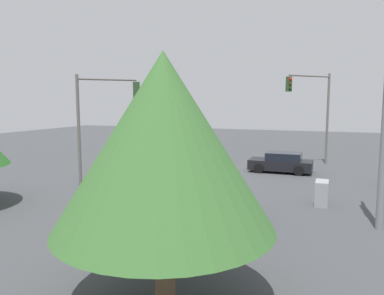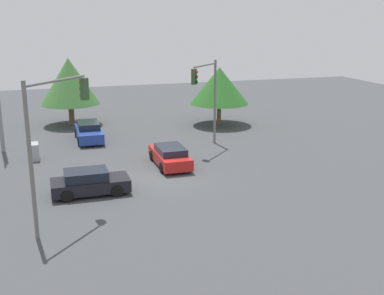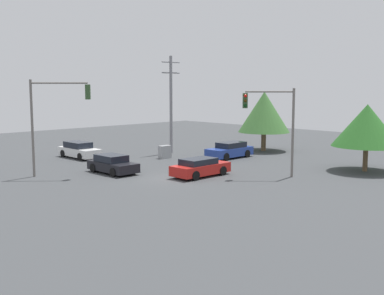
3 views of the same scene
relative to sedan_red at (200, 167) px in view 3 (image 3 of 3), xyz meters
The scene contains 11 objects.
ground_plane 2.47m from the sedan_red, 29.33° to the right, with size 80.00×80.00×0.00m, color #424447.
sedan_red is the anchor object (origin of this frame).
sedan_dark 6.64m from the sedan_red, 56.21° to the right, with size 1.98×4.18×1.36m.
sedan_blue 9.30m from the sedan_red, 152.13° to the right, with size 4.64×1.94×1.43m.
sedan_white 14.01m from the sedan_red, 84.31° to the right, with size 1.88×4.70×1.44m.
traffic_signal_main 11.11m from the sedan_red, 44.54° to the right, with size 3.27×2.94×6.89m.
traffic_signal_cross 6.31m from the sedan_red, 133.40° to the left, with size 2.72×2.71×6.29m.
utility_pole_tall 13.20m from the sedan_red, 122.49° to the right, with size 2.20×0.28×9.28m.
electrical_cabinet 9.28m from the sedan_red, 115.43° to the right, with size 1.12×0.57×1.14m, color #9EA0A3.
tree_left 13.08m from the sedan_red, 145.12° to the left, with size 5.17×5.17×5.09m.
tree_right 15.61m from the sedan_red, 160.00° to the right, with size 5.10×5.10×5.90m.
Camera 3 is at (22.14, 24.97, 6.44)m, focal length 45.00 mm.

